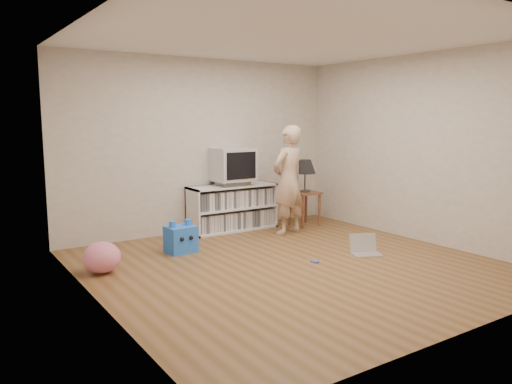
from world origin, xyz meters
The scene contains 13 objects.
ground centered at (0.00, 0.00, 0.00)m, with size 4.50×4.50×0.00m, color brown.
walls centered at (0.00, 0.00, 1.30)m, with size 4.52×4.52×2.60m.
ceiling centered at (0.00, 0.00, 2.60)m, with size 4.50×4.50×0.01m, color white.
media_unit centered at (0.39, 2.04, 0.35)m, with size 1.40×0.45×0.70m.
dvd_deck centered at (0.39, 2.02, 0.73)m, with size 0.45×0.35×0.07m, color gray.
crt_tv centered at (0.39, 2.02, 1.02)m, with size 0.60×0.53×0.50m.
side_table centered at (1.52, 1.65, 0.42)m, with size 0.42×0.42×0.55m.
table_lamp centered at (1.52, 1.65, 0.94)m, with size 0.34×0.34×0.52m.
person centered at (0.95, 1.34, 0.81)m, with size 0.59×0.39×1.62m, color #CEA98C.
laptop centered at (1.09, -0.11, 0.07)m, with size 0.44×0.40×0.25m.
playing_cards centered at (0.30, -0.06, 0.01)m, with size 0.07×0.09×0.02m, color #4551B8.
plush_blue centered at (-0.85, 1.25, 0.18)m, with size 0.39×0.34×0.42m.
plush_pink centered at (-1.95, 0.95, 0.18)m, with size 0.41×0.41×0.35m, color pink.
Camera 1 is at (-3.49, -4.50, 1.71)m, focal length 35.00 mm.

